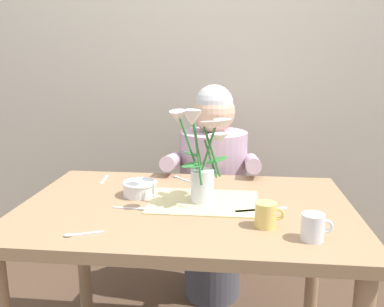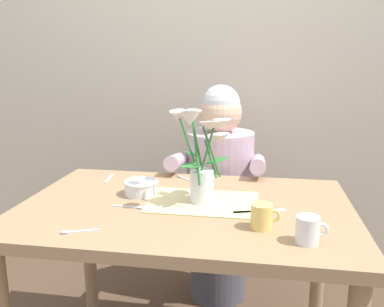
# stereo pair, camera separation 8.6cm
# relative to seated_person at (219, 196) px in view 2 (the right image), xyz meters

# --- Properties ---
(wood_panel_backdrop) EXTENTS (4.00, 0.10, 2.50)m
(wood_panel_backdrop) POSITION_rel_seated_person_xyz_m (-0.07, 0.43, 0.69)
(wood_panel_backdrop) COLOR beige
(wood_panel_backdrop) RESTS_ON ground_plane
(dining_table) EXTENTS (1.20, 0.80, 0.74)m
(dining_table) POSITION_rel_seated_person_xyz_m (-0.07, -0.62, 0.08)
(dining_table) COLOR #9E7A56
(dining_table) RESTS_ON ground_plane
(seated_person) EXTENTS (0.45, 0.47, 1.14)m
(seated_person) POSITION_rel_seated_person_xyz_m (0.00, 0.00, 0.00)
(seated_person) COLOR #4C4C56
(seated_person) RESTS_ON ground_plane
(striped_placemat) EXTENTS (0.40, 0.28, 0.00)m
(striped_placemat) POSITION_rel_seated_person_xyz_m (-0.00, -0.59, 0.18)
(striped_placemat) COLOR beige
(striped_placemat) RESTS_ON dining_table
(flower_vase) EXTENTS (0.24, 0.28, 0.36)m
(flower_vase) POSITION_rel_seated_person_xyz_m (-0.01, -0.59, 0.36)
(flower_vase) COLOR silver
(flower_vase) RESTS_ON dining_table
(ceramic_bowl) EXTENTS (0.14, 0.14, 0.06)m
(ceramic_bowl) POSITION_rel_seated_person_xyz_m (-0.26, -0.53, 0.21)
(ceramic_bowl) COLOR white
(ceramic_bowl) RESTS_ON dining_table
(dinner_knife) EXTENTS (0.19, 0.08, 0.00)m
(dinner_knife) POSITION_rel_seated_person_xyz_m (0.20, -0.65, 0.18)
(dinner_knife) COLOR silver
(dinner_knife) RESTS_ON dining_table
(ceramic_mug) EXTENTS (0.09, 0.07, 0.08)m
(ceramic_mug) POSITION_rel_seated_person_xyz_m (0.34, -0.87, 0.22)
(ceramic_mug) COLOR silver
(ceramic_mug) RESTS_ON dining_table
(coffee_cup) EXTENTS (0.09, 0.07, 0.08)m
(coffee_cup) POSITION_rel_seated_person_xyz_m (0.21, -0.79, 0.22)
(coffee_cup) COLOR #E5C666
(coffee_cup) RESTS_ON dining_table
(spoon_0) EXTENTS (0.10, 0.09, 0.01)m
(spoon_0) POSITION_rel_seated_person_xyz_m (-0.13, -0.29, 0.18)
(spoon_0) COLOR silver
(spoon_0) RESTS_ON dining_table
(spoon_1) EXTENTS (0.12, 0.02, 0.01)m
(spoon_1) POSITION_rel_seated_person_xyz_m (-0.24, -0.68, 0.18)
(spoon_1) COLOR silver
(spoon_1) RESTS_ON dining_table
(spoon_2) EXTENTS (0.03, 0.12, 0.01)m
(spoon_2) POSITION_rel_seated_person_xyz_m (-0.46, -0.33, 0.18)
(spoon_2) COLOR silver
(spoon_2) RESTS_ON dining_table
(spoon_3) EXTENTS (0.12, 0.06, 0.01)m
(spoon_3) POSITION_rel_seated_person_xyz_m (-0.36, -0.91, 0.18)
(spoon_3) COLOR silver
(spoon_3) RESTS_ON dining_table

